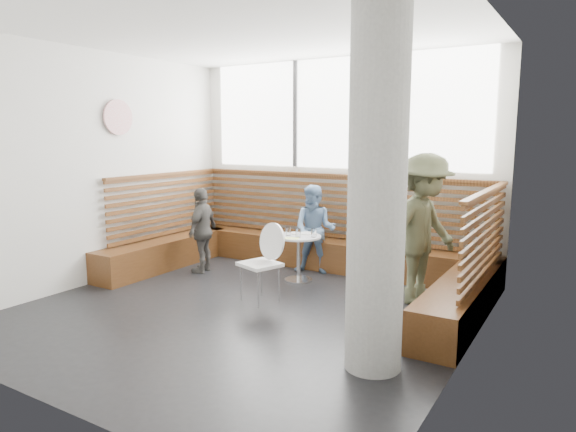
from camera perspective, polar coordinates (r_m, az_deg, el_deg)
The scene contains 15 objects.
room at distance 5.84m, azimuth -5.07°, elevation 4.52°, with size 5.00×5.00×3.20m.
booth at distance 7.51m, azimuth 3.06°, elevation -3.67°, with size 5.00×2.50×1.44m.
concrete_column at distance 4.41m, azimuth 9.88°, elevation 2.94°, with size 0.50×0.50×3.20m, color gray.
wall_art at distance 7.80m, azimuth -18.36°, elevation 10.37°, with size 0.50×0.50×0.03m, color white.
cafe_table at distance 7.25m, azimuth 1.18°, elevation -3.63°, with size 0.63×0.63×0.65m.
cafe_chair at distance 6.39m, azimuth -2.77°, elevation -4.41°, with size 0.47×0.46×0.97m.
adult_man at distance 6.38m, azimuth 14.86°, elevation -1.52°, with size 1.19×0.68×1.84m, color #454830.
child_back at distance 7.61m, azimuth 3.00°, elevation -1.53°, with size 0.64×0.50×1.32m, color #5F7DA4.
child_left at distance 7.81m, azimuth -9.48°, elevation -1.55°, with size 0.75×0.31×1.28m, color #4A4743.
plate_near at distance 7.35m, azimuth 1.13°, elevation -1.94°, with size 0.19×0.19×0.01m, color white.
plate_far at distance 7.34m, azimuth 2.15°, elevation -1.95°, with size 0.22×0.22×0.02m, color white.
glass_left at distance 7.24m, azimuth 0.04°, elevation -1.70°, with size 0.07×0.07×0.12m, color white.
glass_mid at distance 7.11m, azimuth 1.12°, elevation -1.87°, with size 0.08×0.08×0.12m, color white.
glass_right at distance 7.12m, azimuth 2.88°, elevation -1.88°, with size 0.08×0.08×0.12m, color white.
menu_card at distance 7.02m, azimuth 0.40°, elevation -2.50°, with size 0.19×0.13×0.00m, color #A5C64C.
Camera 1 is at (3.44, -4.69, 2.06)m, focal length 32.00 mm.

